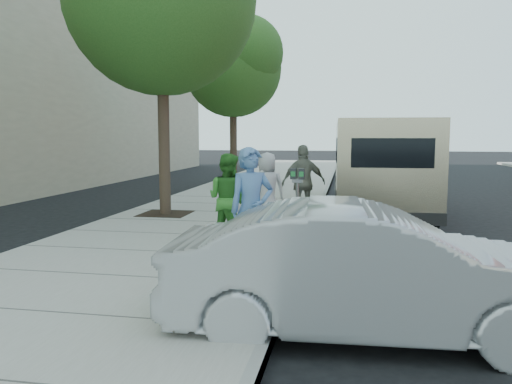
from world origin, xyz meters
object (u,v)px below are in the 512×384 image
at_px(person_striped_polo, 304,183).
at_px(tree_far, 234,64).
at_px(parking_meter, 297,188).
at_px(person_green_shirt, 228,198).
at_px(van, 378,165).
at_px(person_officer, 252,210).
at_px(sedan, 368,271).
at_px(person_gray_shirt, 267,189).

bearing_deg(person_striped_polo, tree_far, -87.16).
height_order(parking_meter, person_green_shirt, person_green_shirt).
height_order(parking_meter, person_striped_polo, person_striped_polo).
xyz_separation_m(parking_meter, van, (1.76, 4.37, 0.20)).
distance_m(van, person_green_shirt, 5.92).
distance_m(van, person_officer, 7.30).
xyz_separation_m(sedan, person_gray_shirt, (-1.97, 5.46, 0.25)).
distance_m(tree_far, person_green_shirt, 11.55).
bearing_deg(person_green_shirt, person_officer, 133.05).
distance_m(parking_meter, van, 4.72).
height_order(parking_meter, person_officer, person_officer).
bearing_deg(person_green_shirt, parking_meter, -128.39).
bearing_deg(sedan, tree_far, 15.27).
bearing_deg(person_gray_shirt, sedan, 88.95).
bearing_deg(person_gray_shirt, van, -149.27).
relative_size(tree_far, sedan, 1.53).
height_order(tree_far, sedan, tree_far).
bearing_deg(parking_meter, person_gray_shirt, 128.08).
bearing_deg(tree_far, person_green_shirt, -77.74).
distance_m(person_gray_shirt, person_striped_polo, 1.06).
xyz_separation_m(van, person_striped_polo, (-1.81, -2.45, -0.29)).
bearing_deg(parking_meter, sedan, -70.45).
height_order(van, person_green_shirt, van).
xyz_separation_m(van, sedan, (-0.58, -8.67, -0.61)).
xyz_separation_m(sedan, person_officer, (-1.58, 1.70, 0.35)).
bearing_deg(tree_far, person_striped_polo, -66.49).
bearing_deg(person_striped_polo, person_gray_shirt, 25.48).
bearing_deg(person_officer, parking_meter, 51.82).
relative_size(person_officer, person_green_shirt, 1.10).
bearing_deg(tree_far, person_officer, -75.99).
bearing_deg(person_gray_shirt, person_officer, 75.03).
xyz_separation_m(tree_far, person_striped_polo, (3.45, -7.94, -3.86)).
bearing_deg(person_green_shirt, person_striped_polo, -93.64).
bearing_deg(person_officer, person_green_shirt, 83.92).
relative_size(van, person_green_shirt, 4.12).
xyz_separation_m(tree_far, person_officer, (3.11, -12.47, -3.83)).
xyz_separation_m(person_green_shirt, person_striped_polo, (1.15, 2.67, 0.06)).
relative_size(person_officer, person_striped_polo, 1.03).
height_order(parking_meter, sedan, parking_meter).
bearing_deg(van, person_officer, -108.83).
bearing_deg(sedan, parking_meter, 12.36).
height_order(parking_meter, person_gray_shirt, person_gray_shirt).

